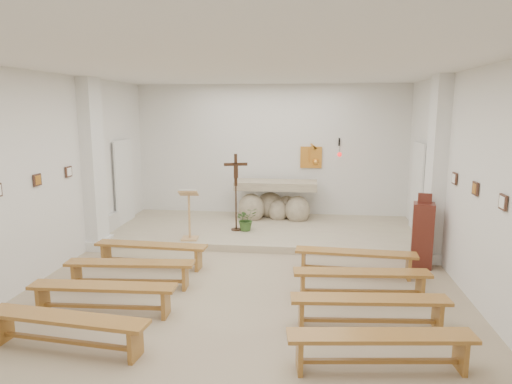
# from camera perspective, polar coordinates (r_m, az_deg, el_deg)

# --- Properties ---
(ground) EXTENTS (7.00, 10.00, 0.00)m
(ground) POSITION_cam_1_polar(r_m,az_deg,el_deg) (7.45, -1.68, -12.41)
(ground) COLOR tan
(ground) RESTS_ON ground
(wall_left) EXTENTS (0.02, 10.00, 3.50)m
(wall_left) POSITION_cam_1_polar(r_m,az_deg,el_deg) (8.24, -26.54, 1.35)
(wall_left) COLOR silver
(wall_left) RESTS_ON ground
(wall_right) EXTENTS (0.02, 10.00, 3.50)m
(wall_right) POSITION_cam_1_polar(r_m,az_deg,el_deg) (7.32, 26.39, 0.35)
(wall_right) COLOR silver
(wall_right) RESTS_ON ground
(wall_back) EXTENTS (7.00, 0.02, 3.50)m
(wall_back) POSITION_cam_1_polar(r_m,az_deg,el_deg) (11.88, 1.82, 4.91)
(wall_back) COLOR silver
(wall_back) RESTS_ON ground
(ceiling) EXTENTS (7.00, 10.00, 0.02)m
(ceiling) POSITION_cam_1_polar(r_m,az_deg,el_deg) (6.90, -1.84, 15.40)
(ceiling) COLOR silver
(ceiling) RESTS_ON wall_back
(sanctuary_platform) EXTENTS (6.98, 3.00, 0.15)m
(sanctuary_platform) POSITION_cam_1_polar(r_m,az_deg,el_deg) (10.72, 1.08, -4.80)
(sanctuary_platform) COLOR #B7AA8D
(sanctuary_platform) RESTS_ON ground
(pilaster_left) EXTENTS (0.26, 0.55, 3.50)m
(pilaster_left) POSITION_cam_1_polar(r_m,az_deg,el_deg) (9.90, -19.65, 3.20)
(pilaster_left) COLOR white
(pilaster_left) RESTS_ON ground
(pilaster_right) EXTENTS (0.26, 0.55, 3.50)m
(pilaster_right) POSITION_cam_1_polar(r_m,az_deg,el_deg) (9.17, 21.58, 2.54)
(pilaster_right) COLOR white
(pilaster_right) RESTS_ON ground
(gold_wall_relief) EXTENTS (0.55, 0.04, 0.55)m
(gold_wall_relief) POSITION_cam_1_polar(r_m,az_deg,el_deg) (11.82, 6.90, 4.33)
(gold_wall_relief) COLOR orange
(gold_wall_relief) RESTS_ON wall_back
(sanctuary_lamp) EXTENTS (0.11, 0.36, 0.44)m
(sanctuary_lamp) POSITION_cam_1_polar(r_m,az_deg,el_deg) (11.57, 10.40, 4.90)
(sanctuary_lamp) COLOR black
(sanctuary_lamp) RESTS_ON wall_back
(station_frame_left_mid) EXTENTS (0.03, 0.20, 0.20)m
(station_frame_left_mid) POSITION_cam_1_polar(r_m,az_deg,el_deg) (8.40, -25.67, 1.37)
(station_frame_left_mid) COLOR #472B1F
(station_frame_left_mid) RESTS_ON wall_left
(station_frame_left_rear) EXTENTS (0.03, 0.20, 0.20)m
(station_frame_left_rear) POSITION_cam_1_polar(r_m,az_deg,el_deg) (9.24, -22.38, 2.36)
(station_frame_left_rear) COLOR #472B1F
(station_frame_left_rear) RESTS_ON wall_left
(station_frame_right_front) EXTENTS (0.03, 0.20, 0.20)m
(station_frame_right_front) POSITION_cam_1_polar(r_m,az_deg,el_deg) (6.58, 28.49, -1.12)
(station_frame_right_front) COLOR #472B1F
(station_frame_right_front) RESTS_ON wall_right
(station_frame_right_mid) EXTENTS (0.03, 0.20, 0.20)m
(station_frame_right_mid) POSITION_cam_1_polar(r_m,az_deg,el_deg) (7.50, 25.73, 0.39)
(station_frame_right_mid) COLOR #472B1F
(station_frame_right_mid) RESTS_ON wall_right
(station_frame_right_rear) EXTENTS (0.03, 0.20, 0.20)m
(station_frame_right_rear) POSITION_cam_1_polar(r_m,az_deg,el_deg) (8.44, 23.57, 1.57)
(station_frame_right_rear) COLOR #472B1F
(station_frame_right_rear) RESTS_ON wall_right
(radiator_left) EXTENTS (0.10, 0.85, 0.52)m
(radiator_left) POSITION_cam_1_polar(r_m,az_deg,el_deg) (10.81, -17.82, -4.12)
(radiator_left) COLOR silver
(radiator_left) RESTS_ON ground
(radiator_right) EXTENTS (0.10, 0.85, 0.52)m
(radiator_right) POSITION_cam_1_polar(r_m,az_deg,el_deg) (10.14, 20.36, -5.23)
(radiator_right) COLOR silver
(radiator_right) RESTS_ON ground
(altar) EXTENTS (2.03, 0.94, 1.05)m
(altar) POSITION_cam_1_polar(r_m,az_deg,el_deg) (11.47, 2.38, -1.35)
(altar) COLOR #BDAF90
(altar) RESTS_ON sanctuary_platform
(lectern) EXTENTS (0.42, 0.37, 1.10)m
(lectern) POSITION_cam_1_polar(r_m,az_deg,el_deg) (9.69, -8.36, -2.79)
(lectern) COLOR tan
(lectern) RESTS_ON sanctuary_platform
(crucifix_stand) EXTENTS (0.52, 0.23, 1.75)m
(crucifix_stand) POSITION_cam_1_polar(r_m,az_deg,el_deg) (10.24, -2.53, 0.68)
(crucifix_stand) COLOR #331E10
(crucifix_stand) RESTS_ON sanctuary_platform
(potted_plant) EXTENTS (0.62, 0.60, 0.53)m
(potted_plant) POSITION_cam_1_polar(r_m,az_deg,el_deg) (10.36, -1.24, -3.41)
(potted_plant) COLOR #335823
(potted_plant) RESTS_ON sanctuary_platform
(donation_pedestal) EXTENTS (0.43, 0.43, 1.39)m
(donation_pedestal) POSITION_cam_1_polar(r_m,az_deg,el_deg) (8.92, 20.08, -5.04)
(donation_pedestal) COLOR #562018
(donation_pedestal) RESTS_ON ground
(bench_left_front) EXTENTS (2.10, 0.43, 0.44)m
(bench_left_front) POSITION_cam_1_polar(r_m,az_deg,el_deg) (8.67, -12.96, -7.03)
(bench_left_front) COLOR #A06D2E
(bench_left_front) RESTS_ON ground
(bench_right_front) EXTENTS (2.10, 0.46, 0.44)m
(bench_right_front) POSITION_cam_1_polar(r_m,az_deg,el_deg) (8.22, 12.30, -7.97)
(bench_right_front) COLOR #A06D2E
(bench_right_front) RESTS_ON ground
(bench_left_second) EXTENTS (2.10, 0.49, 0.44)m
(bench_left_second) POSITION_cam_1_polar(r_m,az_deg,el_deg) (7.79, -15.44, -9.16)
(bench_left_second) COLOR #A06D2E
(bench_left_second) RESTS_ON ground
(bench_right_second) EXTENTS (2.10, 0.49, 0.44)m
(bench_right_second) POSITION_cam_1_polar(r_m,az_deg,el_deg) (7.29, 13.03, -10.42)
(bench_right_second) COLOR #A06D2E
(bench_right_second) RESTS_ON ground
(bench_left_third) EXTENTS (2.09, 0.42, 0.44)m
(bench_left_third) POSITION_cam_1_polar(r_m,az_deg,el_deg) (6.95, -18.56, -11.78)
(bench_left_third) COLOR #A06D2E
(bench_left_third) RESTS_ON ground
(bench_right_third) EXTENTS (2.10, 0.51, 0.44)m
(bench_right_third) POSITION_cam_1_polar(r_m,az_deg,el_deg) (6.38, 13.99, -13.58)
(bench_right_third) COLOR #A06D2E
(bench_right_third) RESTS_ON ground
(bench_left_fourth) EXTENTS (2.10, 0.54, 0.44)m
(bench_left_fourth) POSITION_cam_1_polar(r_m,az_deg,el_deg) (6.15, -22.62, -15.06)
(bench_left_fourth) COLOR #A06D2E
(bench_left_fourth) RESTS_ON ground
(bench_right_fourth) EXTENTS (2.11, 0.58, 0.44)m
(bench_right_fourth) POSITION_cam_1_polar(r_m,az_deg,el_deg) (5.50, 15.31, -17.76)
(bench_right_fourth) COLOR #A06D2E
(bench_right_fourth) RESTS_ON ground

